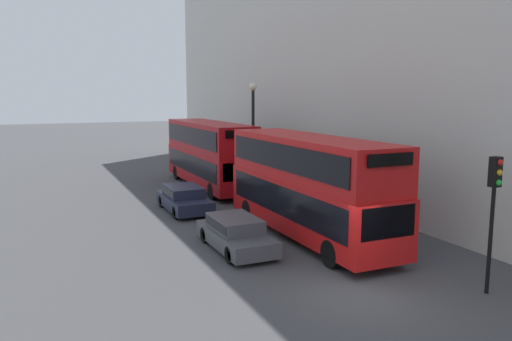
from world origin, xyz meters
TOP-DOWN VIEW (x-y plane):
  - ground_plane at (0.00, 0.00)m, footprint 200.00×200.00m
  - bus_leading at (1.60, 6.01)m, footprint 2.59×10.44m
  - bus_second_in_queue at (1.60, 18.66)m, footprint 2.59×10.81m
  - car_dark_sedan at (-1.80, 5.69)m, footprint 1.80×4.40m
  - car_hatchback at (-1.80, 12.83)m, footprint 1.89×4.41m
  - traffic_light at (3.56, -1.50)m, footprint 0.30×0.36m
  - street_lamp at (3.38, 15.66)m, footprint 0.44×0.44m

SIDE VIEW (x-z plane):
  - ground_plane at x=0.00m, z-range 0.00..0.00m
  - car_dark_sedan at x=-1.80m, z-range 0.04..1.33m
  - car_hatchback at x=-1.80m, z-range 0.04..1.34m
  - bus_second_in_queue at x=1.60m, z-range 0.22..4.45m
  - bus_leading at x=1.60m, z-range 0.22..4.51m
  - traffic_light at x=3.56m, z-range 0.91..5.11m
  - street_lamp at x=3.38m, z-range 0.77..7.44m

